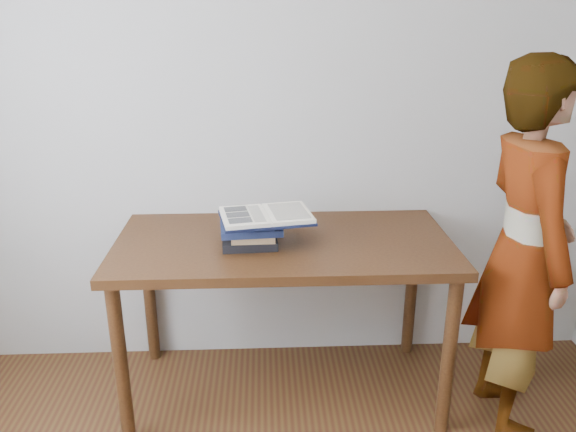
{
  "coord_description": "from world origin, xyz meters",
  "views": [
    {
      "loc": [
        0.01,
        -0.94,
        1.76
      ],
      "look_at": [
        0.11,
        1.23,
        0.97
      ],
      "focal_mm": 35.0,
      "sensor_mm": 36.0,
      "label": 1
    }
  ],
  "objects": [
    {
      "name": "open_book",
      "position": [
        0.02,
        1.31,
        0.94
      ],
      "size": [
        0.42,
        0.33,
        0.03
      ],
      "rotation": [
        0.0,
        0.0,
        0.18
      ],
      "color": "black",
      "rests_on": "book_stack"
    },
    {
      "name": "book_stack",
      "position": [
        -0.05,
        1.32,
        0.86
      ],
      "size": [
        0.27,
        0.19,
        0.13
      ],
      "color": "black",
      "rests_on": "desk"
    },
    {
      "name": "reader",
      "position": [
        1.09,
        1.16,
        0.81
      ],
      "size": [
        0.39,
        0.59,
        1.62
      ],
      "primitive_type": "imported",
      "rotation": [
        0.0,
        0.0,
        1.57
      ],
      "color": "tan",
      "rests_on": "ground"
    },
    {
      "name": "desk",
      "position": [
        0.09,
        1.38,
        0.71
      ],
      "size": [
        1.5,
        0.75,
        0.8
      ],
      "color": "#412610",
      "rests_on": "ground"
    },
    {
      "name": "room_shell",
      "position": [
        -0.08,
        0.01,
        1.63
      ],
      "size": [
        3.54,
        3.54,
        2.62
      ],
      "color": "#A6A59D",
      "rests_on": "ground"
    }
  ]
}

